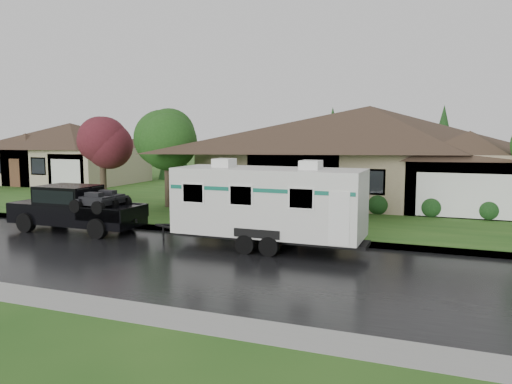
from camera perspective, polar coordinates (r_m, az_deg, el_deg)
ground at (r=17.86m, az=-0.77°, el=-6.76°), size 140.00×140.00×0.00m
road at (r=16.08m, az=-3.47°, el=-8.29°), size 140.00×8.00×0.01m
curb at (r=19.89m, az=1.67°, el=-5.13°), size 140.00×0.50×0.15m
lawn at (r=32.03m, az=9.35°, el=-0.66°), size 140.00×26.00×0.15m
house_main at (r=30.23m, az=13.30°, el=5.49°), size 19.44×10.80×6.90m
house_far at (r=42.70m, az=-20.33°, el=4.75°), size 10.80×8.64×5.80m
tree_left_green at (r=27.48m, az=-10.11°, el=5.96°), size 3.21×3.21×5.31m
tree_red at (r=30.67m, az=-17.19°, el=5.29°), size 2.96×2.96×4.89m
shrub_row at (r=26.03m, az=11.08°, el=-1.13°), size 13.60×1.00×1.00m
pickup_truck at (r=22.63m, az=-20.06°, el=-1.60°), size 5.84×2.22×1.95m
travel_trailer at (r=18.00m, az=1.43°, el=-1.10°), size 7.20×2.53×3.23m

